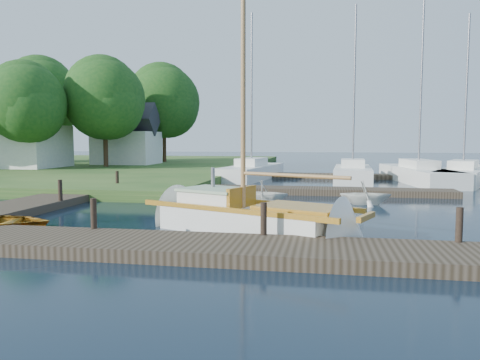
% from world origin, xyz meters
% --- Properties ---
extents(ground, '(160.00, 160.00, 0.00)m').
position_xyz_m(ground, '(0.00, 0.00, 0.00)').
color(ground, black).
rests_on(ground, ground).
extents(near_dock, '(18.00, 2.20, 0.30)m').
position_xyz_m(near_dock, '(0.00, -6.00, 0.15)').
color(near_dock, '#30271A').
rests_on(near_dock, ground).
extents(left_dock, '(2.20, 18.00, 0.30)m').
position_xyz_m(left_dock, '(-8.00, 2.00, 0.15)').
color(left_dock, '#30271A').
rests_on(left_dock, ground).
extents(far_dock, '(14.00, 1.60, 0.30)m').
position_xyz_m(far_dock, '(2.00, 6.50, 0.15)').
color(far_dock, '#30271A').
rests_on(far_dock, ground).
extents(pontoon, '(30.00, 1.60, 0.30)m').
position_xyz_m(pontoon, '(10.00, 16.00, 0.15)').
color(pontoon, '#30271A').
rests_on(pontoon, ground).
extents(mooring_post_1, '(0.16, 0.16, 0.80)m').
position_xyz_m(mooring_post_1, '(-3.00, -5.00, 0.70)').
color(mooring_post_1, black).
rests_on(mooring_post_1, near_dock).
extents(mooring_post_2, '(0.16, 0.16, 0.80)m').
position_xyz_m(mooring_post_2, '(1.50, -5.00, 0.70)').
color(mooring_post_2, black).
rests_on(mooring_post_2, near_dock).
extents(mooring_post_3, '(0.16, 0.16, 0.80)m').
position_xyz_m(mooring_post_3, '(6.00, -5.00, 0.70)').
color(mooring_post_3, black).
rests_on(mooring_post_3, near_dock).
extents(mooring_post_4, '(0.16, 0.16, 0.80)m').
position_xyz_m(mooring_post_4, '(-7.00, 0.00, 0.70)').
color(mooring_post_4, black).
rests_on(mooring_post_4, left_dock).
extents(mooring_post_5, '(0.16, 0.16, 0.80)m').
position_xyz_m(mooring_post_5, '(-7.00, 5.00, 0.70)').
color(mooring_post_5, black).
rests_on(mooring_post_5, left_dock).
extents(sailboat, '(7.35, 4.60, 9.83)m').
position_xyz_m(sailboat, '(1.00, -3.28, 0.34)').
color(sailboat, white).
rests_on(sailboat, ground).
extents(tender_a, '(4.65, 3.99, 0.81)m').
position_xyz_m(tender_a, '(-1.25, 0.87, 0.41)').
color(tender_a, white).
rests_on(tender_a, ground).
extents(tender_b, '(2.22, 1.99, 1.06)m').
position_xyz_m(tender_b, '(0.51, 2.77, 0.53)').
color(tender_b, white).
rests_on(tender_b, ground).
extents(tender_d, '(2.06, 1.79, 1.06)m').
position_xyz_m(tender_d, '(4.60, 3.16, 0.53)').
color(tender_d, white).
rests_on(tender_d, ground).
extents(marina_boat_0, '(3.56, 8.51, 10.78)m').
position_xyz_m(marina_boat_0, '(-1.83, 14.30, 0.57)').
color(marina_boat_0, white).
rests_on(marina_boat_0, ground).
extents(marina_boat_2, '(2.53, 6.99, 10.88)m').
position_xyz_m(marina_boat_2, '(4.69, 13.90, 0.58)').
color(marina_boat_2, white).
rests_on(marina_boat_2, ground).
extents(marina_boat_3, '(3.61, 10.06, 11.29)m').
position_xyz_m(marina_boat_3, '(8.62, 13.84, 0.56)').
color(marina_boat_3, white).
rests_on(marina_boat_3, ground).
extents(marina_boat_4, '(5.07, 8.25, 9.90)m').
position_xyz_m(marina_boat_4, '(11.06, 13.36, 0.56)').
color(marina_boat_4, white).
rests_on(marina_boat_4, ground).
extents(house_a, '(6.30, 5.00, 6.29)m').
position_xyz_m(house_a, '(-20.00, 16.00, 2.96)').
color(house_a, silver).
rests_on(house_a, shore).
extents(house_c, '(5.25, 4.00, 5.28)m').
position_xyz_m(house_c, '(-14.00, 22.00, 2.58)').
color(house_c, silver).
rests_on(house_c, shore).
extents(tree_2, '(5.83, 5.75, 7.82)m').
position_xyz_m(tree_2, '(-18.00, 14.05, 5.25)').
color(tree_2, '#332114').
rests_on(tree_2, shore).
extents(tree_3, '(6.41, 6.38, 8.74)m').
position_xyz_m(tree_3, '(-14.00, 18.05, 5.81)').
color(tree_3, '#332114').
rests_on(tree_3, shore).
extents(tree_4, '(7.01, 7.01, 9.66)m').
position_xyz_m(tree_4, '(-22.00, 22.05, 6.37)').
color(tree_4, '#332114').
rests_on(tree_4, shore).
extents(tree_7, '(6.83, 6.83, 9.38)m').
position_xyz_m(tree_7, '(-12.00, 26.05, 6.20)').
color(tree_7, '#332114').
rests_on(tree_7, shore).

